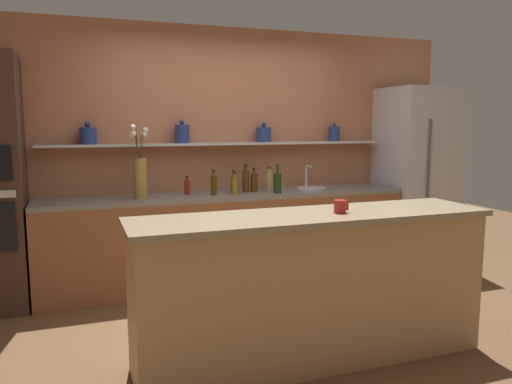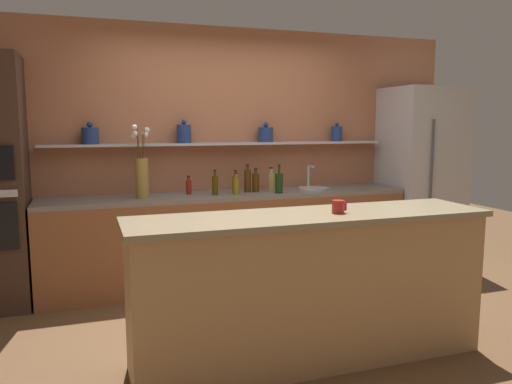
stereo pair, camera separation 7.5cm
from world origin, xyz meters
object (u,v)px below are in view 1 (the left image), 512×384
at_px(refrigerator, 417,177).
at_px(bottle_sauce_3, 187,187).
at_px(bottle_oil_0, 234,184).
at_px(bottle_spirit_1, 254,182).
at_px(bottle_oil_6, 214,185).
at_px(flower_vase, 140,173).
at_px(bottle_oil_5, 235,186).
at_px(bottle_wine_7, 277,183).
at_px(bottle_spirit_4, 269,181).
at_px(sink_fixture, 311,187).
at_px(coffee_mug, 340,207).
at_px(bottle_spirit_2, 246,180).

relative_size(refrigerator, bottle_sauce_3, 10.87).
relative_size(bottle_oil_0, bottle_spirit_1, 0.94).
xyz_separation_m(bottle_spirit_1, bottle_sauce_3, (-0.69, 0.05, -0.02)).
bearing_deg(bottle_oil_6, flower_vase, 179.47).
bearing_deg(bottle_sauce_3, flower_vase, -165.08).
height_order(bottle_oil_5, bottle_wine_7, bottle_wine_7).
bearing_deg(bottle_spirit_4, bottle_oil_6, -168.75).
distance_m(flower_vase, sink_fixture, 1.80).
distance_m(sink_fixture, coffee_mug, 1.99).
height_order(flower_vase, bottle_spirit_1, flower_vase).
relative_size(bottle_spirit_1, bottle_oil_6, 0.99).
bearing_deg(refrigerator, bottle_spirit_2, 178.12).
distance_m(bottle_oil_0, bottle_oil_6, 0.24).
distance_m(sink_fixture, bottle_spirit_2, 0.73).
height_order(refrigerator, bottle_wine_7, refrigerator).
bearing_deg(sink_fixture, bottle_wine_7, -161.02).
relative_size(refrigerator, bottle_oil_6, 8.13).
distance_m(bottle_spirit_1, bottle_spirit_4, 0.19).
height_order(bottle_spirit_1, bottle_sauce_3, bottle_spirit_1).
bearing_deg(refrigerator, bottle_wine_7, -176.60).
height_order(bottle_spirit_2, bottle_spirit_4, bottle_spirit_2).
distance_m(refrigerator, bottle_spirit_1, 1.97).
relative_size(refrigerator, bottle_spirit_2, 7.06).
bearing_deg(flower_vase, bottle_wine_7, -3.65).
relative_size(bottle_spirit_1, coffee_mug, 2.37).
distance_m(bottle_oil_0, coffee_mug, 1.88).
height_order(bottle_spirit_4, bottle_oil_6, bottle_oil_6).
xyz_separation_m(flower_vase, bottle_oil_6, (0.70, -0.01, -0.14)).
bearing_deg(flower_vase, bottle_spirit_4, 5.13).
bearing_deg(bottle_oil_0, flower_vase, -175.51).
relative_size(bottle_oil_0, bottle_oil_6, 0.93).
bearing_deg(bottle_spirit_4, sink_fixture, -6.47).
bearing_deg(flower_vase, bottle_oil_5, -4.22).
distance_m(refrigerator, bottle_oil_0, 2.19).
distance_m(bottle_oil_6, bottle_wine_7, 0.65).
bearing_deg(bottle_spirit_1, bottle_oil_6, -169.36).
bearing_deg(flower_vase, bottle_sauce_3, 14.92).
bearing_deg(bottle_oil_6, coffee_mug, -77.63).
height_order(bottle_oil_5, coffee_mug, bottle_oil_5).
distance_m(bottle_oil_0, bottle_sauce_3, 0.47).
distance_m(sink_fixture, bottle_oil_0, 0.86).
relative_size(bottle_sauce_3, bottle_spirit_4, 0.76).
height_order(bottle_oil_0, bottle_oil_5, bottle_oil_0).
xyz_separation_m(flower_vase, bottle_spirit_2, (1.06, 0.09, -0.12)).
relative_size(refrigerator, bottle_spirit_4, 8.23).
xyz_separation_m(refrigerator, bottle_oil_0, (-2.19, 0.05, 0.00)).
height_order(flower_vase, bottle_spirit_4, flower_vase).
xyz_separation_m(refrigerator, bottle_oil_6, (-2.42, -0.03, 0.01)).
relative_size(bottle_spirit_1, bottle_sauce_3, 1.32).
bearing_deg(bottle_oil_6, bottle_spirit_4, 11.25).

